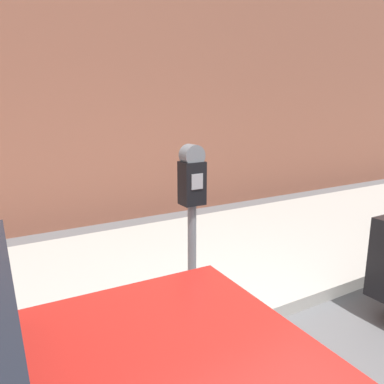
% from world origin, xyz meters
% --- Properties ---
extents(sidewalk, '(24.00, 2.80, 0.13)m').
position_xyz_m(sidewalk, '(0.00, 2.20, 0.06)').
color(sidewalk, '#ADAAA3').
rests_on(sidewalk, ground_plane).
extents(building_facade, '(24.00, 0.30, 6.33)m').
position_xyz_m(building_facade, '(0.00, 4.49, 3.16)').
color(building_facade, '#935642').
rests_on(building_facade, ground_plane).
extents(parking_meter, '(0.18, 0.16, 1.46)m').
position_xyz_m(parking_meter, '(-0.31, 1.06, 1.14)').
color(parking_meter, slate).
rests_on(parking_meter, sidewalk).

